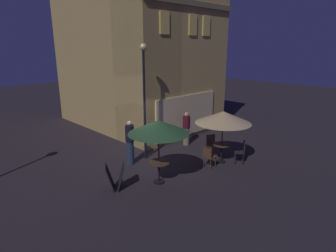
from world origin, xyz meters
The scene contains 13 objects.
ground_plane centered at (0.00, 0.00, 0.00)m, with size 60.00×60.00×0.00m, color #2A2329.
cafe_building centered at (2.84, 4.46, 3.77)m, with size 6.14×8.96×7.55m.
street_lamp_near_corner centered at (0.36, 0.76, 3.14)m, with size 0.29×0.29×4.81m.
menu_sandwich_board centered at (-2.13, -0.63, 0.45)m, with size 0.83×0.81×0.87m.
cafe_table_0 centered at (-0.76, -1.31, 0.58)m, with size 0.77×0.77×0.78m.
cafe_table_1 centered at (2.34, -1.78, 0.56)m, with size 0.70×0.70×0.79m.
patio_umbrella_0 centered at (-0.76, -1.31, 2.06)m, with size 2.11×2.11×2.30m.
patio_umbrella_1 centered at (2.34, -1.78, 1.94)m, with size 2.26×2.26×2.19m.
cafe_chair_0 centered at (2.69, -1.01, 0.55)m, with size 0.56×0.56×0.93m.
cafe_chair_1 centered at (1.47, -1.79, 0.53)m, with size 0.41×0.41×0.87m.
cafe_chair_2 centered at (2.82, -2.44, 0.59)m, with size 0.55×0.55×0.97m.
patron_standing_0 centered at (-0.48, 0.73, 0.93)m, with size 0.36×0.36×1.84m.
patron_standing_1 centered at (2.91, 0.70, 0.82)m, with size 0.36×0.36×1.64m.
Camera 1 is at (-6.91, -8.05, 4.69)m, focal length 30.02 mm.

